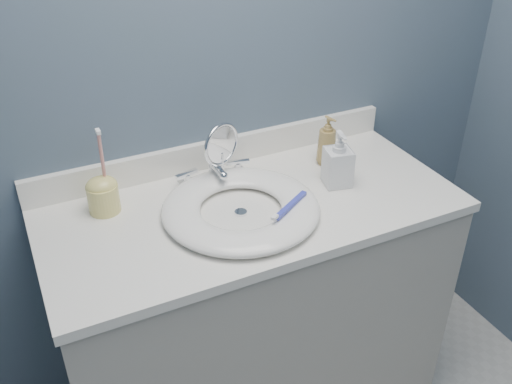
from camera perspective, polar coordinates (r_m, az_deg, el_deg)
back_wall at (r=1.75m, az=-4.39°, el=12.11°), size 2.20×0.02×2.40m
vanity_cabinet at (r=1.95m, az=-0.34°, el=-12.48°), size 1.20×0.55×0.85m
countertop at (r=1.67m, az=-0.39°, el=-1.67°), size 1.22×0.57×0.03m
backsplash at (r=1.85m, az=-3.90°, el=3.96°), size 1.22×0.02×0.09m
basin at (r=1.61m, az=-1.54°, el=-1.63°), size 0.45×0.45×0.04m
drain at (r=1.62m, az=-1.53°, el=-2.07°), size 0.04×0.04×0.01m
faucet at (r=1.76m, az=-4.19°, el=1.81°), size 0.25×0.13×0.07m
makeup_mirror at (r=1.71m, az=-3.47°, el=4.05°), size 0.13×0.08×0.20m
soap_bottle_amber at (r=1.85m, az=7.12°, el=5.12°), size 0.07×0.08×0.17m
soap_bottle_clear at (r=1.74m, az=8.24°, el=3.32°), size 0.09×0.10×0.18m
toothbrush_holder at (r=1.66m, az=-15.07°, el=-0.12°), size 0.09×0.09×0.26m
toothbrush_lying at (r=1.58m, az=3.37°, el=-1.43°), size 0.16×0.10×0.02m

